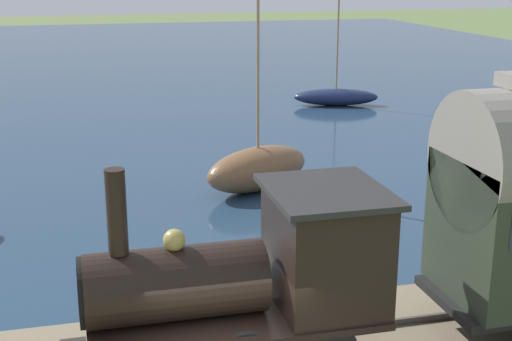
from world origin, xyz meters
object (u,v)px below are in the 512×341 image
at_px(rowboat_far_out, 168,263).
at_px(sailboat_navy, 336,97).
at_px(steam_locomotive, 259,270).
at_px(sailboat_brown, 258,168).

bearing_deg(rowboat_far_out, sailboat_navy, 0.80).
relative_size(steam_locomotive, rowboat_far_out, 1.87).
height_order(sailboat_navy, sailboat_brown, sailboat_brown).
height_order(steam_locomotive, sailboat_brown, sailboat_brown).
bearing_deg(sailboat_brown, steam_locomotive, 138.56).
bearing_deg(sailboat_brown, sailboat_navy, -57.19).
distance_m(steam_locomotive, sailboat_navy, 27.02).
height_order(steam_locomotive, rowboat_far_out, steam_locomotive).
height_order(sailboat_navy, rowboat_far_out, sailboat_navy).
relative_size(sailboat_brown, rowboat_far_out, 3.21).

